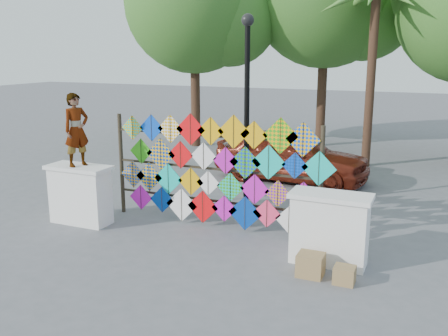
{
  "coord_description": "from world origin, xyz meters",
  "views": [
    {
      "loc": [
        4.28,
        -8.48,
        3.67
      ],
      "look_at": [
        0.35,
        0.6,
        1.34
      ],
      "focal_mm": 40.0,
      "sensor_mm": 36.0,
      "label": 1
    }
  ],
  "objects_px": {
    "sedan": "(292,155)",
    "lamppost": "(247,96)",
    "vendor_woman": "(76,130)",
    "kite_rack": "(216,171)"
  },
  "relations": [
    {
      "from": "sedan",
      "to": "lamppost",
      "type": "distance_m",
      "value": 3.71
    },
    {
      "from": "vendor_woman",
      "to": "lamppost",
      "type": "relative_size",
      "value": 0.35
    },
    {
      "from": "sedan",
      "to": "lamppost",
      "type": "height_order",
      "value": "lamppost"
    },
    {
      "from": "kite_rack",
      "to": "lamppost",
      "type": "height_order",
      "value": "lamppost"
    },
    {
      "from": "kite_rack",
      "to": "sedan",
      "type": "distance_m",
      "value": 4.47
    },
    {
      "from": "vendor_woman",
      "to": "lamppost",
      "type": "xyz_separation_m",
      "value": [
        2.98,
        2.2,
        0.64
      ]
    },
    {
      "from": "kite_rack",
      "to": "lamppost",
      "type": "relative_size",
      "value": 1.11
    },
    {
      "from": "kite_rack",
      "to": "vendor_woman",
      "type": "relative_size",
      "value": 3.21
    },
    {
      "from": "vendor_woman",
      "to": "kite_rack",
      "type": "bearing_deg",
      "value": -50.79
    },
    {
      "from": "lamppost",
      "to": "vendor_woman",
      "type": "bearing_deg",
      "value": -143.61
    }
  ]
}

